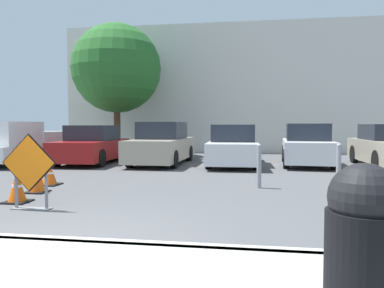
% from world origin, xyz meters
% --- Properties ---
extents(ground_plane, '(96.00, 96.00, 0.00)m').
position_xyz_m(ground_plane, '(0.00, 10.00, 0.00)').
color(ground_plane, '#4C4C4F').
extents(curb_lip, '(25.76, 0.20, 0.14)m').
position_xyz_m(curb_lip, '(0.00, 0.00, 0.07)').
color(curb_lip, '#999993').
rests_on(curb_lip, ground_plane).
extents(road_closed_sign, '(1.03, 0.20, 1.36)m').
position_xyz_m(road_closed_sign, '(-1.46, 1.91, 0.72)').
color(road_closed_sign, black).
rests_on(road_closed_sign, ground_plane).
extents(traffic_cone_nearest, '(0.46, 0.46, 0.64)m').
position_xyz_m(traffic_cone_nearest, '(-2.07, 2.46, 0.31)').
color(traffic_cone_nearest, black).
rests_on(traffic_cone_nearest, ground_plane).
extents(traffic_cone_second, '(0.44, 0.44, 0.80)m').
position_xyz_m(traffic_cone_second, '(-2.28, 3.50, 0.39)').
color(traffic_cone_second, black).
rests_on(traffic_cone_second, ground_plane).
extents(traffic_cone_third, '(0.50, 0.50, 0.59)m').
position_xyz_m(traffic_cone_third, '(-2.55, 4.50, 0.29)').
color(traffic_cone_third, black).
rests_on(traffic_cone_third, ground_plane).
extents(pickup_truck, '(2.03, 5.41, 1.62)m').
position_xyz_m(pickup_truck, '(-6.43, 9.26, 0.74)').
color(pickup_truck, silver).
rests_on(pickup_truck, ground_plane).
extents(parked_car_nearest, '(1.95, 4.21, 1.48)m').
position_xyz_m(parked_car_nearest, '(-3.68, 9.69, 0.68)').
color(parked_car_nearest, maroon).
rests_on(parked_car_nearest, ground_plane).
extents(parked_car_second, '(1.91, 4.61, 1.61)m').
position_xyz_m(parked_car_second, '(-0.94, 9.96, 0.73)').
color(parked_car_second, '#A39984').
rests_on(parked_car_second, ground_plane).
extents(parked_car_third, '(1.90, 4.54, 1.51)m').
position_xyz_m(parked_car_third, '(1.80, 9.90, 0.69)').
color(parked_car_third, silver).
rests_on(parked_car_third, ground_plane).
extents(parked_car_fourth, '(1.99, 4.18, 1.55)m').
position_xyz_m(parked_car_fourth, '(4.54, 10.28, 0.71)').
color(parked_car_fourth, silver).
rests_on(parked_car_fourth, ground_plane).
extents(trash_bin, '(0.57, 0.57, 1.09)m').
position_xyz_m(trash_bin, '(3.25, -1.19, 0.68)').
color(trash_bin, black).
rests_on(trash_bin, sidewalk_strip).
extents(bollard_nearest, '(0.12, 0.12, 1.06)m').
position_xyz_m(bollard_nearest, '(2.63, 4.85, 0.56)').
color(bollard_nearest, gray).
rests_on(bollard_nearest, ground_plane).
extents(bollard_second, '(0.12, 0.12, 1.08)m').
position_xyz_m(bollard_second, '(4.44, 4.85, 0.57)').
color(bollard_second, gray).
rests_on(bollard_second, ground_plane).
extents(building_facade_backdrop, '(17.24, 5.00, 6.86)m').
position_xyz_m(building_facade_backdrop, '(0.93, 18.15, 3.43)').
color(building_facade_backdrop, beige).
rests_on(building_facade_backdrop, ground_plane).
extents(street_tree_behind_lot, '(4.26, 4.26, 6.35)m').
position_xyz_m(street_tree_behind_lot, '(-3.93, 13.21, 4.20)').
color(street_tree_behind_lot, '#513823').
rests_on(street_tree_behind_lot, ground_plane).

